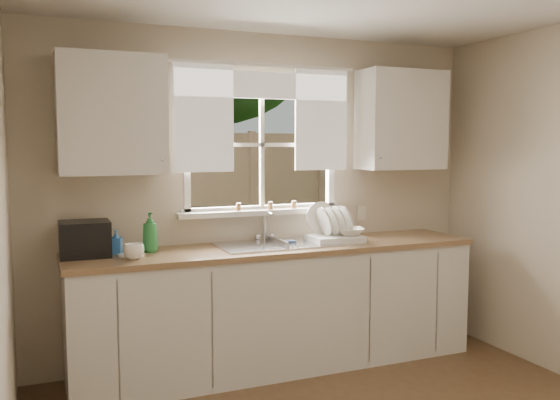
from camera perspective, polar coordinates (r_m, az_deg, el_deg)
name	(u,v)px	position (r m, az deg, el deg)	size (l,w,h in m)	color
room_walls	(423,235)	(2.81, 13.63, -3.28)	(3.62, 4.02, 2.50)	beige
window	(263,166)	(4.61, -1.68, 3.30)	(1.38, 0.16, 1.06)	white
curtains	(265,107)	(4.57, -1.47, 8.90)	(1.50, 0.03, 0.81)	white
base_cabinets	(278,309)	(4.48, -0.15, -10.41)	(3.00, 0.62, 0.87)	silver
countertop	(278,248)	(4.37, -0.15, -4.67)	(3.04, 0.65, 0.04)	olive
upper_cabinet_left	(112,115)	(4.16, -15.90, 7.89)	(0.70, 0.33, 0.80)	silver
upper_cabinet_right	(401,120)	(4.99, 11.59, 7.53)	(0.70, 0.33, 0.80)	silver
wall_outlet	(361,213)	(5.01, 7.84, -1.24)	(0.08, 0.01, 0.12)	beige
sill_jars	(268,206)	(4.58, -1.17, -0.55)	(0.50, 0.04, 0.06)	brown
backyard	(164,43)	(11.09, -11.13, 14.65)	(20.00, 10.00, 6.13)	#335421
sink	(277,254)	(4.41, -0.31, -5.26)	(0.88, 0.52, 0.40)	#B7B7BC
dish_rack	(334,232)	(4.55, 5.19, -3.04)	(0.39, 0.31, 0.30)	white
bowl	(350,231)	(4.56, 6.71, -3.02)	(0.22, 0.22, 0.06)	white
soap_bottle_a	(150,232)	(4.18, -12.40, -3.04)	(0.11, 0.11, 0.28)	#287C38
soap_bottle_b	(116,242)	(4.18, -15.49, -3.90)	(0.08, 0.08, 0.17)	#3677CC
soap_bottle_c	(95,241)	(4.24, -17.39, -3.81)	(0.13, 0.13, 0.17)	beige
saucer	(131,255)	(4.09, -14.12, -5.16)	(0.18, 0.18, 0.01)	white
cup	(134,252)	(3.96, -13.88, -4.85)	(0.13, 0.13, 0.10)	white
black_appliance	(85,239)	(4.14, -18.29, -3.57)	(0.32, 0.28, 0.24)	black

